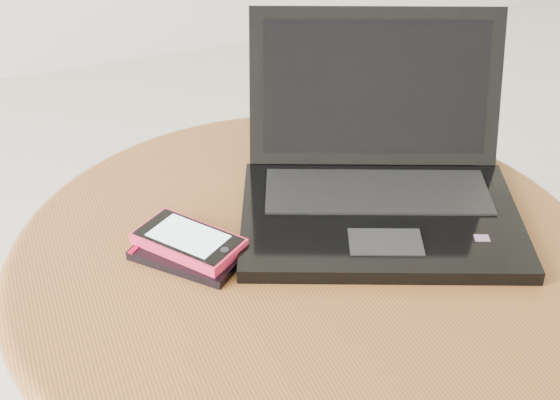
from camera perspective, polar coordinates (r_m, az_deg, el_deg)
name	(u,v)px	position (r m, az deg, el deg)	size (l,w,h in m)	color
table	(303,323)	(0.99, 1.66, -8.80)	(0.69, 0.69, 0.55)	#502A1A
laptop	(379,179)	(0.97, 7.08, 1.53)	(0.41, 0.39, 0.21)	black
phone_black	(187,255)	(0.89, -6.71, -3.95)	(0.13, 0.13, 0.01)	black
phone_pink	(189,241)	(0.90, -6.58, -2.91)	(0.12, 0.13, 0.01)	#D72446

